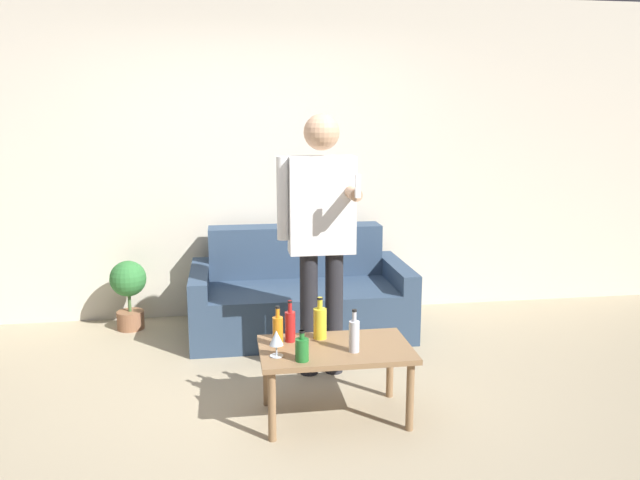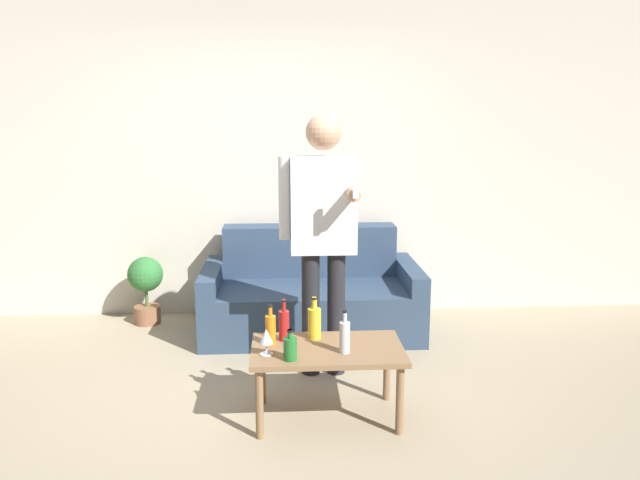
{
  "view_description": "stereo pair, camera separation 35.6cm",
  "coord_description": "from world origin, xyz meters",
  "px_view_note": "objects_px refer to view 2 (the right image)",
  "views": [
    {
      "loc": [
        -0.19,
        -3.34,
        1.73
      ],
      "look_at": [
        0.39,
        0.46,
        0.95
      ],
      "focal_mm": 35.0,
      "sensor_mm": 36.0,
      "label": 1
    },
    {
      "loc": [
        0.16,
        -3.38,
        1.73
      ],
      "look_at": [
        0.39,
        0.46,
        0.95
      ],
      "focal_mm": 35.0,
      "sensor_mm": 36.0,
      "label": 2
    }
  ],
  "objects_px": {
    "couch": "(311,295)",
    "coffee_table": "(327,356)",
    "bottle_orange": "(290,348)",
    "person_standing_front": "(323,224)"
  },
  "relations": [
    {
      "from": "couch",
      "to": "coffee_table",
      "type": "relative_size",
      "value": 1.99
    },
    {
      "from": "person_standing_front",
      "to": "coffee_table",
      "type": "bearing_deg",
      "value": -91.22
    },
    {
      "from": "person_standing_front",
      "to": "bottle_orange",
      "type": "bearing_deg",
      "value": -105.62
    },
    {
      "from": "couch",
      "to": "coffee_table",
      "type": "height_order",
      "value": "couch"
    },
    {
      "from": "bottle_orange",
      "to": "person_standing_front",
      "type": "relative_size",
      "value": 0.1
    },
    {
      "from": "coffee_table",
      "to": "person_standing_front",
      "type": "distance_m",
      "value": 0.91
    },
    {
      "from": "coffee_table",
      "to": "bottle_orange",
      "type": "xyz_separation_m",
      "value": [
        -0.21,
        -0.17,
        0.12
      ]
    },
    {
      "from": "couch",
      "to": "bottle_orange",
      "type": "height_order",
      "value": "couch"
    },
    {
      "from": "bottle_orange",
      "to": "coffee_table",
      "type": "bearing_deg",
      "value": 38.72
    },
    {
      "from": "couch",
      "to": "person_standing_front",
      "type": "height_order",
      "value": "person_standing_front"
    }
  ]
}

